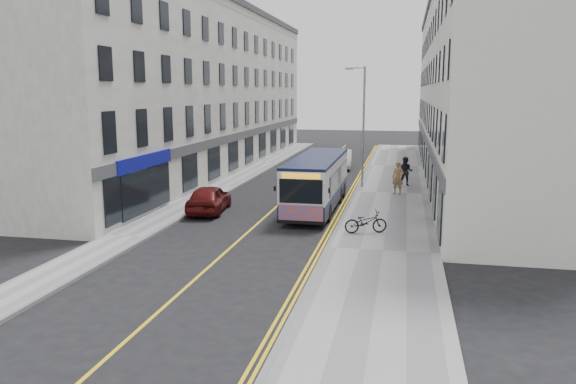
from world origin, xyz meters
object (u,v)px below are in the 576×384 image
at_px(bicycle, 366,222).
at_px(pedestrian_near, 398,178).
at_px(city_bus, 317,180).
at_px(car_maroon, 209,198).
at_px(pedestrian_far, 406,171).
at_px(car_white, 342,159).
at_px(streetlamp, 362,122).

height_order(bicycle, pedestrian_near, pedestrian_near).
relative_size(city_bus, car_maroon, 2.27).
height_order(bicycle, car_maroon, car_maroon).
relative_size(pedestrian_near, pedestrian_far, 1.02).
bearing_deg(car_white, bicycle, -85.16).
xyz_separation_m(streetlamp, pedestrian_far, (2.92, 0.89, -3.29)).
bearing_deg(pedestrian_near, city_bus, -113.77).
bearing_deg(car_maroon, pedestrian_near, -150.69).
relative_size(streetlamp, pedestrian_far, 4.12).
height_order(pedestrian_far, car_maroon, pedestrian_far).
height_order(streetlamp, pedestrian_far, streetlamp).
bearing_deg(car_maroon, pedestrian_far, -141.29).
xyz_separation_m(streetlamp, bicycle, (1.19, -12.57, -3.75)).
height_order(pedestrian_near, pedestrian_far, pedestrian_near).
xyz_separation_m(city_bus, car_white, (-0.52, 16.77, -0.82)).
bearing_deg(bicycle, city_bus, 10.81).
height_order(car_white, car_maroon, car_white).
bearing_deg(bicycle, car_white, -9.67).
xyz_separation_m(car_white, car_maroon, (-5.02, -18.84, -0.01)).
relative_size(bicycle, pedestrian_near, 0.97).
distance_m(pedestrian_far, car_white, 10.16).
relative_size(bicycle, car_maroon, 0.44).
relative_size(pedestrian_near, car_maroon, 0.45).
bearing_deg(streetlamp, bicycle, -84.57).
height_order(streetlamp, pedestrian_near, streetlamp).
height_order(city_bus, bicycle, city_bus).
relative_size(bicycle, car_white, 0.42).
bearing_deg(city_bus, streetlamp, 75.60).
height_order(pedestrian_near, car_maroon, pedestrian_near).
xyz_separation_m(streetlamp, pedestrian_near, (2.45, -2.34, -3.27)).
bearing_deg(car_maroon, car_white, -110.83).
bearing_deg(car_maroon, bicycle, 153.17).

